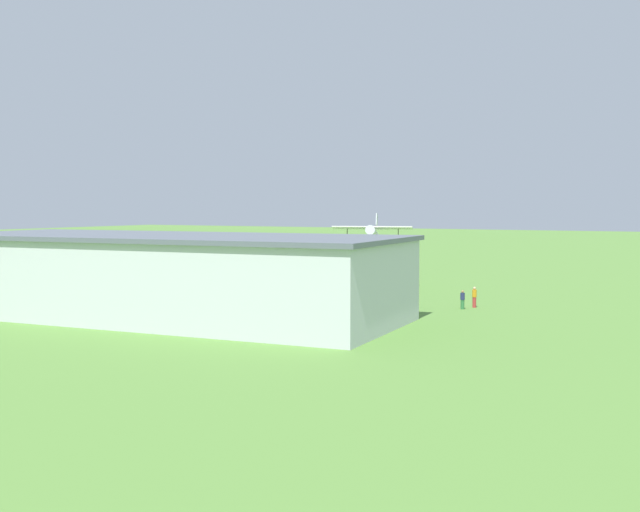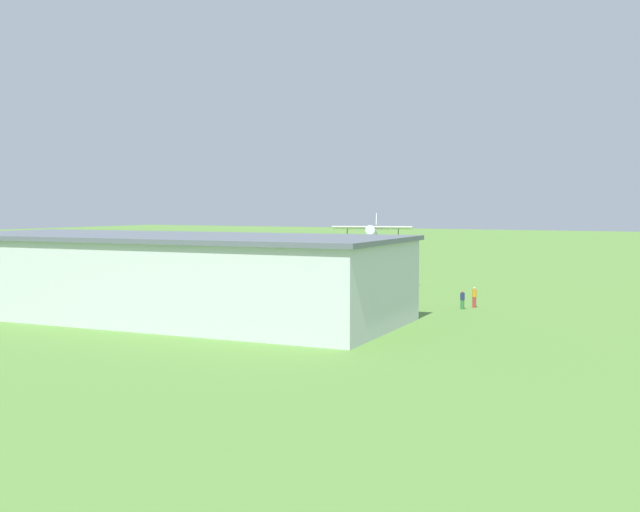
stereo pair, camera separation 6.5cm
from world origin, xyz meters
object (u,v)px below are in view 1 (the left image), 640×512
at_px(car_green, 90,281).
at_px(person_at_fence_line, 463,300).
at_px(hangar, 166,276).
at_px(car_blue, 39,280).
at_px(person_near_hangar_door, 398,296).
at_px(person_walking_on_apron, 474,297).
at_px(biplane, 373,235).
at_px(person_watching_takeoff, 131,282).

distance_m(car_green, person_at_fence_line, 39.84).
bearing_deg(car_green, hangar, 147.84).
height_order(car_blue, person_at_fence_line, car_blue).
bearing_deg(person_near_hangar_door, person_walking_on_apron, -168.56).
relative_size(hangar, person_walking_on_apron, 21.34).
relative_size(biplane, person_at_fence_line, 5.42).
distance_m(car_blue, person_walking_on_apron, 45.77).
distance_m(hangar, person_at_fence_line, 24.62).
relative_size(hangar, person_near_hangar_door, 23.39).
xyz_separation_m(car_green, person_watching_takeoff, (-4.84, -0.95, 0.01)).
distance_m(person_at_fence_line, person_walking_on_apron, 1.63).
distance_m(car_green, person_walking_on_apron, 40.53).
distance_m(biplane, car_green, 30.44).
distance_m(hangar, biplane, 28.88).
relative_size(car_green, person_near_hangar_door, 2.78).
relative_size(car_green, person_at_fence_line, 2.83).
xyz_separation_m(person_at_fence_line, person_watching_takeoff, (34.93, 1.36, 0.03)).
xyz_separation_m(person_walking_on_apron, person_watching_takeoff, (35.51, 2.88, -0.07)).
bearing_deg(car_blue, person_near_hangar_door, -173.19).
bearing_deg(person_near_hangar_door, car_green, 4.26).
height_order(biplane, person_near_hangar_door, biplane).
distance_m(biplane, car_blue, 35.81).
distance_m(biplane, person_at_fence_line, 19.64).
distance_m(person_near_hangar_door, person_watching_takeoff, 29.10).
xyz_separation_m(car_blue, person_at_fence_line, (-44.81, -4.44, -0.07)).
bearing_deg(hangar, person_near_hangar_door, -130.58).
relative_size(biplane, person_watching_takeoff, 5.22).
xyz_separation_m(hangar, biplane, (-5.24, -28.31, 2.31)).
relative_size(biplane, person_walking_on_apron, 4.86).
bearing_deg(person_near_hangar_door, person_at_fence_line, 177.92).
distance_m(car_green, person_watching_takeoff, 4.93).
height_order(hangar, person_watching_takeoff, hangar).
bearing_deg(car_green, biplane, -149.33).
distance_m(car_green, person_near_hangar_door, 33.99).
bearing_deg(person_walking_on_apron, car_blue, 7.48).
bearing_deg(person_at_fence_line, person_near_hangar_door, -2.08).
height_order(car_green, person_at_fence_line, person_at_fence_line).
height_order(car_green, person_near_hangar_door, person_near_hangar_door).
bearing_deg(hangar, person_watching_takeoff, -41.40).
xyz_separation_m(hangar, car_green, (20.63, -12.97, -2.42)).
height_order(biplane, person_at_fence_line, biplane).
bearing_deg(person_at_fence_line, hangar, 38.59).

